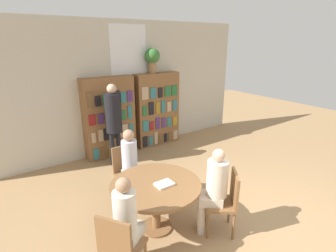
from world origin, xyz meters
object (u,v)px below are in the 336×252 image
at_px(seated_reader_back, 128,220).
at_px(seated_reader_right, 214,186).
at_px(flower_vase, 152,57).
at_px(seated_reader_left, 131,163).
at_px(reading_table, 156,191).
at_px(chair_left_side, 127,170).
at_px(bookshelf_right, 157,110).
at_px(bookshelf_left, 109,118).
at_px(chair_near_camera, 120,246).
at_px(librarian_standing, 113,116).
at_px(chair_far_side, 226,199).

bearing_deg(seated_reader_back, seated_reader_right, 53.87).
height_order(flower_vase, seated_reader_left, flower_vase).
relative_size(reading_table, chair_left_side, 1.37).
relative_size(seated_reader_left, seated_reader_back, 1.01).
bearing_deg(reading_table, flower_vase, 58.75).
distance_m(flower_vase, seated_reader_right, 3.68).
height_order(reading_table, seated_reader_back, seated_reader_back).
bearing_deg(bookshelf_right, bookshelf_left, -180.00).
bearing_deg(bookshelf_right, seated_reader_back, -127.23).
height_order(reading_table, chair_left_side, chair_left_side).
distance_m(bookshelf_left, chair_left_side, 1.88).
relative_size(flower_vase, chair_left_side, 0.64).
xyz_separation_m(seated_reader_left, seated_reader_right, (0.59, -1.25, 0.00)).
distance_m(bookshelf_left, reading_table, 2.79).
distance_m(bookshelf_left, chair_near_camera, 3.54).
height_order(flower_vase, librarian_standing, flower_vase).
relative_size(flower_vase, seated_reader_right, 0.47).
bearing_deg(librarian_standing, reading_table, -99.90).
bearing_deg(bookshelf_left, flower_vase, 0.23).
distance_m(bookshelf_left, bookshelf_right, 1.27).
bearing_deg(bookshelf_right, chair_left_side, -134.38).
bearing_deg(bookshelf_right, librarian_standing, -159.98).
height_order(bookshelf_right, seated_reader_left, bookshelf_right).
xyz_separation_m(bookshelf_right, librarian_standing, (-1.38, -0.50, 0.18)).
height_order(chair_left_side, seated_reader_left, seated_reader_left).
bearing_deg(librarian_standing, chair_far_side, -82.57).
bearing_deg(reading_table, chair_left_side, 88.24).
bearing_deg(flower_vase, bookshelf_left, -179.77).
relative_size(bookshelf_left, seated_reader_left, 1.45).
height_order(chair_far_side, seated_reader_right, seated_reader_right).
bearing_deg(seated_reader_right, bookshelf_left, 39.85).
height_order(seated_reader_left, seated_reader_right, seated_reader_left).
bearing_deg(chair_near_camera, flower_vase, 108.94).
distance_m(reading_table, seated_reader_back, 0.78).
relative_size(reading_table, seated_reader_back, 1.00).
bearing_deg(chair_left_side, reading_table, 90.00).
xyz_separation_m(chair_near_camera, librarian_standing, (1.18, 2.77, 0.57)).
height_order(bookshelf_left, reading_table, bookshelf_left).
height_order(bookshelf_left, chair_near_camera, bookshelf_left).
distance_m(chair_left_side, seated_reader_back, 1.56).
height_order(chair_far_side, seated_reader_back, seated_reader_back).
bearing_deg(seated_reader_left, librarian_standing, -102.33).
height_order(bookshelf_right, flower_vase, flower_vase).
xyz_separation_m(flower_vase, chair_near_camera, (-2.45, -3.27, -1.67)).
xyz_separation_m(bookshelf_right, seated_reader_right, (-1.15, -3.21, -0.19)).
height_order(bookshelf_left, seated_reader_left, bookshelf_left).
relative_size(reading_table, librarian_standing, 0.71).
bearing_deg(librarian_standing, bookshelf_left, 77.69).
xyz_separation_m(flower_vase, chair_far_side, (-0.90, -3.32, -1.67)).
height_order(bookshelf_left, seated_reader_back, bookshelf_left).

